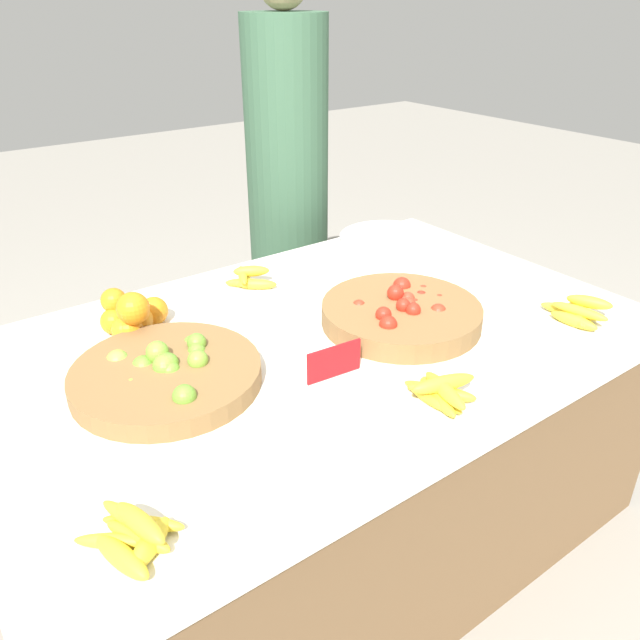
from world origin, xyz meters
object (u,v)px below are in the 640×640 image
Objects in this scene: lime_bowl at (166,374)px; price_sign at (334,362)px; tomato_basket at (403,313)px; metal_bowl at (388,249)px; vendor_person at (288,198)px.

lime_bowl is 3.03× the size of price_sign.
metal_bowl is (0.26, 0.35, 0.01)m from tomato_basket.
tomato_basket is 1.00m from vendor_person.
vendor_person is at bearing 66.49° from price_sign.
vendor_person reaches higher than metal_bowl.
metal_bowl reaches higher than price_sign.
tomato_basket reaches higher than lime_bowl.
tomato_basket is at bearing 23.12° from price_sign.
tomato_basket reaches higher than price_sign.
lime_bowl is at bearing 153.37° from price_sign.
price_sign is (-0.31, -0.10, 0.01)m from tomato_basket.
tomato_basket is (0.64, -0.10, 0.00)m from lime_bowl.
lime_bowl is 0.39m from price_sign.
metal_bowl is 0.73m from price_sign.
tomato_basket is 3.01× the size of price_sign.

